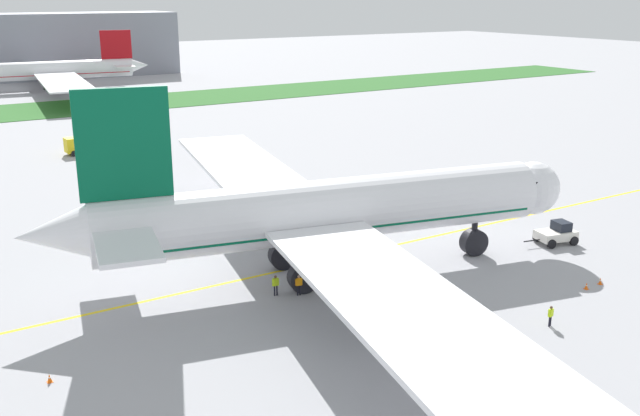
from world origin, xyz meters
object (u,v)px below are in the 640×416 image
(ground_crew_wingwalker_port, at_px, (299,283))
(ground_crew_marshaller_front, at_px, (551,314))
(service_truck_baggage_loader, at_px, (81,145))
(ground_crew_wingwalker_starboard, at_px, (276,283))
(traffic_cone_starboard_wing, at_px, (586,286))
(parked_airliner_far_centre, at_px, (47,71))
(traffic_cone_port_wing, at_px, (49,378))
(pushback_tug, at_px, (557,233))
(airliner_foreground, at_px, (320,213))
(traffic_cone_near_nose, at_px, (600,281))

(ground_crew_wingwalker_port, distance_m, ground_crew_marshaller_front, 19.54)
(ground_crew_wingwalker_port, xyz_separation_m, service_truck_baggage_loader, (-0.87, 63.81, 0.39))
(ground_crew_wingwalker_starboard, bearing_deg, ground_crew_wingwalker_port, -30.72)
(traffic_cone_starboard_wing, height_order, parked_airliner_far_centre, parked_airliner_far_centre)
(ground_crew_marshaller_front, height_order, parked_airliner_far_centre, parked_airliner_far_centre)
(parked_airliner_far_centre, bearing_deg, traffic_cone_port_wing, -102.33)
(ground_crew_marshaller_front, bearing_deg, pushback_tug, 39.20)
(pushback_tug, height_order, service_truck_baggage_loader, service_truck_baggage_loader)
(traffic_cone_starboard_wing, xyz_separation_m, service_truck_baggage_loader, (-21.77, 75.42, 1.18))
(parked_airliner_far_centre, bearing_deg, airliner_foreground, -93.29)
(ground_crew_wingwalker_port, xyz_separation_m, traffic_cone_starboard_wing, (20.90, -11.61, -0.78))
(airliner_foreground, bearing_deg, ground_crew_wingwalker_port, -144.02)
(traffic_cone_starboard_wing, bearing_deg, traffic_cone_port_wing, 168.75)
(ground_crew_wingwalker_port, bearing_deg, traffic_cone_port_wing, -170.47)
(airliner_foreground, bearing_deg, ground_crew_marshaller_front, -62.20)
(airliner_foreground, distance_m, parked_airliner_far_centre, 140.72)
(ground_crew_wingwalker_port, relative_size, traffic_cone_near_nose, 3.03)
(airliner_foreground, xyz_separation_m, parked_airliner_far_centre, (8.07, 140.49, -0.86))
(traffic_cone_near_nose, xyz_separation_m, parked_airliner_far_centre, (-11.05, 154.67, 4.63))
(airliner_foreground, distance_m, traffic_cone_starboard_wing, 23.04)
(ground_crew_marshaller_front, height_order, service_truck_baggage_loader, service_truck_baggage_loader)
(service_truck_baggage_loader, xyz_separation_m, parked_airliner_far_centre, (12.59, 79.32, 3.45))
(ground_crew_wingwalker_port, bearing_deg, airliner_foreground, 35.98)
(service_truck_baggage_loader, bearing_deg, ground_crew_wingwalker_port, -89.21)
(pushback_tug, bearing_deg, ground_crew_wingwalker_port, 175.01)
(ground_crew_wingwalker_port, bearing_deg, ground_crew_marshaller_front, -49.01)
(airliner_foreground, xyz_separation_m, service_truck_baggage_loader, (-4.52, 61.16, -4.31))
(airliner_foreground, relative_size, traffic_cone_port_wing, 129.74)
(ground_crew_wingwalker_starboard, bearing_deg, airliner_foreground, 17.74)
(airliner_foreground, height_order, traffic_cone_near_nose, airliner_foreground)
(ground_crew_wingwalker_port, bearing_deg, service_truck_baggage_loader, 90.79)
(traffic_cone_near_nose, height_order, service_truck_baggage_loader, service_truck_baggage_loader)
(traffic_cone_port_wing, bearing_deg, traffic_cone_near_nose, -10.68)
(airliner_foreground, relative_size, service_truck_baggage_loader, 15.81)
(ground_crew_marshaller_front, xyz_separation_m, traffic_cone_port_wing, (-33.14, 11.34, -0.69))
(pushback_tug, bearing_deg, traffic_cone_near_nose, -119.54)
(ground_crew_marshaller_front, bearing_deg, traffic_cone_starboard_wing, 21.28)
(parked_airliner_far_centre, bearing_deg, service_truck_baggage_loader, -99.02)
(traffic_cone_starboard_wing, bearing_deg, ground_crew_wingwalker_port, 150.96)
(service_truck_baggage_loader, relative_size, parked_airliner_far_centre, 0.06)
(parked_airliner_far_centre, bearing_deg, ground_crew_wingwalker_starboard, -95.36)
(pushback_tug, distance_m, service_truck_baggage_loader, 72.24)
(ground_crew_wingwalker_starboard, relative_size, traffic_cone_port_wing, 3.02)
(pushback_tug, bearing_deg, ground_crew_wingwalker_starboard, 173.43)
(service_truck_baggage_loader, bearing_deg, pushback_tug, -66.51)
(pushback_tug, distance_m, ground_crew_wingwalker_starboard, 29.74)
(service_truck_baggage_loader, bearing_deg, airliner_foreground, -85.77)
(parked_airliner_far_centre, bearing_deg, pushback_tug, -83.65)
(airliner_foreground, relative_size, parked_airliner_far_centre, 0.91)
(ground_crew_wingwalker_port, xyz_separation_m, traffic_cone_near_nose, (22.76, -11.54, -0.78))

